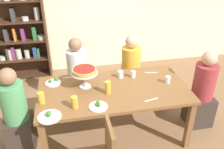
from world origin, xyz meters
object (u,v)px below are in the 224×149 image
Objects in this scene: diner_head_west at (17,116)px; salad_plate_far_diner at (98,106)px; salad_plate_spare at (53,82)px; cutlery_fork_far at (69,77)px; beer_glass_amber_short at (75,102)px; beer_glass_amber_spare at (108,88)px; water_glass_clear_far at (133,74)px; diner_far_left at (78,78)px; water_glass_clear_near at (168,80)px; dining_table at (114,94)px; diner_far_right at (131,74)px; beer_glass_amber_tall at (41,98)px; water_glass_clear_spare at (120,74)px; deep_dish_pizza_stand at (84,72)px; salad_plate_near_diner at (49,116)px; bookshelf at (14,21)px; cutlery_fork_near at (151,100)px; diner_head_east at (202,94)px; cutlery_knife_near at (151,72)px.

diner_head_west is 5.43× the size of salad_plate_far_diner.
salad_plate_spare is 1.14× the size of cutlery_fork_far.
beer_glass_amber_short is (0.24, -0.59, 0.06)m from salad_plate_spare.
beer_glass_amber_spare reaches higher than beer_glass_amber_short.
water_glass_clear_far is at bearing 8.57° from diner_head_west.
water_glass_clear_near is at bearing 54.20° from diner_far_left.
diner_far_right is (0.44, 0.77, -0.17)m from dining_table.
beer_glass_amber_tall is 1.09m from water_glass_clear_spare.
dining_table is at bearing -19.08° from deep_dish_pizza_stand.
salad_plate_near_diner is at bearing -143.82° from water_glass_clear_spare.
diner_far_left is at bearing -116.47° from cutlery_fork_far.
bookshelf reaches higher than salad_plate_far_diner.
diner_far_left is 1.31m from salad_plate_near_diner.
deep_dish_pizza_stand is at bearing 160.92° from dining_table.
cutlery_fork_near is (0.47, -0.24, -0.08)m from beer_glass_amber_spare.
bookshelf is at bearing 132.01° from water_glass_clear_spare.
diner_head_east reaches higher than salad_plate_spare.
water_glass_clear_near is 1.32m from cutlery_fork_far.
diner_head_west is 1.42m from water_glass_clear_spare.
diner_far_right is at bearing 60.02° from dining_table.
cutlery_knife_near is at bearing 9.55° from diner_head_west.
cutlery_knife_near is (-0.11, 0.31, -0.04)m from water_glass_clear_near.
beer_glass_amber_tall is 0.82× the size of beer_glass_amber_spare.
diner_head_west reaches higher than cutlery_fork_far.
salad_plate_far_diner is (0.96, -0.34, 0.26)m from diner_head_west.
dining_table is 1.64× the size of diner_far_right.
water_glass_clear_spare is at bearing 36.18° from salad_plate_near_diner.
beer_glass_amber_short is (0.37, -0.17, 0.00)m from beer_glass_amber_tall.
water_glass_clear_near is at bearing -0.73° from diner_head_east.
dining_table is 1.64× the size of diner_head_east.
salad_plate_near_diner reaches higher than salad_plate_spare.
water_glass_clear_spare is at bearing 55.65° from beer_glass_amber_spare.
beer_glass_amber_short reaches higher than dining_table.
cutlery_fork_near is at bearing -52.33° from bookshelf.
salad_plate_far_diner reaches higher than cutlery_fork_far.
cutlery_fork_near and cutlery_fork_far have the same top height.
salad_plate_near_diner is 0.77m from beer_glass_amber_spare.
diner_far_right is 8.70× the size of beer_glass_amber_tall.
beer_glass_amber_tall is at bearing -21.00° from diner_head_west.
beer_glass_amber_tall is at bearing -75.49° from bookshelf.
salad_plate_far_diner is (-0.69, -1.11, 0.26)m from diner_far_right.
beer_glass_amber_short is 0.89m from cutlery_fork_near.
salad_plate_far_diner is 1.49× the size of beer_glass_amber_short.
dining_table is 5.61× the size of deep_dish_pizza_stand.
diner_far_left is at bearing -26.20° from diner_head_east.
beer_glass_amber_spare reaches higher than cutlery_fork_far.
diner_far_left is at bearing -93.18° from diner_far_right.
salad_plate_near_diner is at bearing -75.12° from bookshelf.
deep_dish_pizza_stand is 0.88m from cutlery_fork_near.
diner_head_west is 1.65m from cutlery_fork_near.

